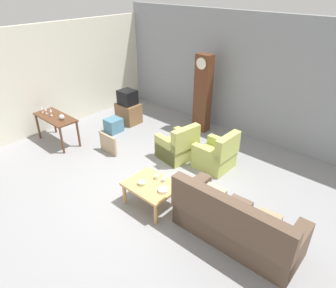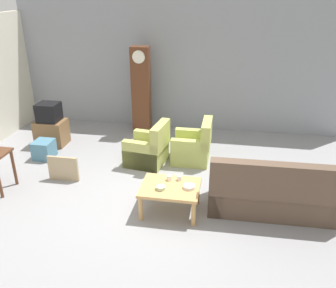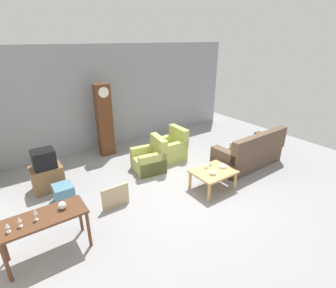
{
  "view_description": "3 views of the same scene",
  "coord_description": "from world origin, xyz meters",
  "px_view_note": "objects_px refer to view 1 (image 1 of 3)",
  "views": [
    {
      "loc": [
        3.7,
        -3.53,
        3.92
      ],
      "look_at": [
        -0.09,
        0.64,
        0.78
      ],
      "focal_mm": 32.31,
      "sensor_mm": 36.0,
      "label": 1
    },
    {
      "loc": [
        1.19,
        -5.26,
        3.48
      ],
      "look_at": [
        0.14,
        0.74,
        0.74
      ],
      "focal_mm": 38.02,
      "sensor_mm": 36.0,
      "label": 2
    },
    {
      "loc": [
        -3.51,
        -3.98,
        3.35
      ],
      "look_at": [
        -0.15,
        0.79,
        0.89
      ],
      "focal_mm": 27.03,
      "sensor_mm": 36.0,
      "label": 3
    }
  ],
  "objects_px": {
    "armchair_olive_far": "(216,156)",
    "wine_glass_short": "(51,111)",
    "bowl_shallow_green": "(142,183)",
    "grandfather_clock": "(203,94)",
    "couch_floral": "(235,224)",
    "bowl_white_stacked": "(163,190)",
    "console_table_dark": "(56,120)",
    "cup_white_porcelain": "(157,177)",
    "wine_glass_mid": "(46,110)",
    "tv_stand_cabinet": "(129,113)",
    "glass_dome_cloche": "(62,117)",
    "framed_picture_leaning": "(108,144)",
    "armchair_olive_near": "(178,147)",
    "coffee_table_wood": "(151,187)",
    "wine_glass_tall": "(42,109)",
    "storage_box_blue": "(114,125)",
    "cup_blue_rimmed": "(164,180)",
    "tv_crt": "(127,97)"
  },
  "relations": [
    {
      "from": "armchair_olive_far",
      "to": "wine_glass_short",
      "type": "height_order",
      "value": "wine_glass_short"
    },
    {
      "from": "bowl_shallow_green",
      "to": "grandfather_clock",
      "type": "bearing_deg",
      "value": 108.49
    },
    {
      "from": "couch_floral",
      "to": "bowl_white_stacked",
      "type": "height_order",
      "value": "couch_floral"
    },
    {
      "from": "couch_floral",
      "to": "console_table_dark",
      "type": "relative_size",
      "value": 1.63
    },
    {
      "from": "cup_white_porcelain",
      "to": "bowl_white_stacked",
      "type": "xyz_separation_m",
      "value": [
        0.36,
        -0.2,
        -0.02
      ]
    },
    {
      "from": "armchair_olive_far",
      "to": "wine_glass_mid",
      "type": "distance_m",
      "value": 4.55
    },
    {
      "from": "tv_stand_cabinet",
      "to": "glass_dome_cloche",
      "type": "distance_m",
      "value": 2.15
    },
    {
      "from": "tv_stand_cabinet",
      "to": "framed_picture_leaning",
      "type": "relative_size",
      "value": 1.13
    },
    {
      "from": "bowl_shallow_green",
      "to": "wine_glass_mid",
      "type": "height_order",
      "value": "wine_glass_mid"
    },
    {
      "from": "armchair_olive_near",
      "to": "armchair_olive_far",
      "type": "height_order",
      "value": "same"
    },
    {
      "from": "bowl_shallow_green",
      "to": "glass_dome_cloche",
      "type": "bearing_deg",
      "value": 175.21
    },
    {
      "from": "coffee_table_wood",
      "to": "wine_glass_mid",
      "type": "distance_m",
      "value": 3.97
    },
    {
      "from": "glass_dome_cloche",
      "to": "wine_glass_tall",
      "type": "height_order",
      "value": "wine_glass_tall"
    },
    {
      "from": "wine_glass_tall",
      "to": "cup_white_porcelain",
      "type": "bearing_deg",
      "value": 2.36
    },
    {
      "from": "wine_glass_short",
      "to": "console_table_dark",
      "type": "bearing_deg",
      "value": 24.1
    },
    {
      "from": "couch_floral",
      "to": "glass_dome_cloche",
      "type": "distance_m",
      "value": 5.02
    },
    {
      "from": "couch_floral",
      "to": "glass_dome_cloche",
      "type": "height_order",
      "value": "couch_floral"
    },
    {
      "from": "wine_glass_mid",
      "to": "console_table_dark",
      "type": "bearing_deg",
      "value": 11.44
    },
    {
      "from": "armchair_olive_near",
      "to": "wine_glass_short",
      "type": "relative_size",
      "value": 4.27
    },
    {
      "from": "glass_dome_cloche",
      "to": "bowl_white_stacked",
      "type": "relative_size",
      "value": 0.69
    },
    {
      "from": "storage_box_blue",
      "to": "console_table_dark",
      "type": "bearing_deg",
      "value": -113.02
    },
    {
      "from": "bowl_shallow_green",
      "to": "wine_glass_short",
      "type": "relative_size",
      "value": 0.73
    },
    {
      "from": "armchair_olive_far",
      "to": "tv_stand_cabinet",
      "type": "distance_m",
      "value": 3.4
    },
    {
      "from": "couch_floral",
      "to": "armchair_olive_far",
      "type": "height_order",
      "value": "couch_floral"
    },
    {
      "from": "cup_blue_rimmed",
      "to": "wine_glass_mid",
      "type": "bearing_deg",
      "value": -177.71
    },
    {
      "from": "framed_picture_leaning",
      "to": "bowl_shallow_green",
      "type": "relative_size",
      "value": 3.84
    },
    {
      "from": "storage_box_blue",
      "to": "wine_glass_tall",
      "type": "relative_size",
      "value": 2.57
    },
    {
      "from": "framed_picture_leaning",
      "to": "wine_glass_mid",
      "type": "distance_m",
      "value": 1.95
    },
    {
      "from": "tv_stand_cabinet",
      "to": "cup_white_porcelain",
      "type": "xyz_separation_m",
      "value": [
        3.16,
        -2.03,
        0.22
      ]
    },
    {
      "from": "grandfather_clock",
      "to": "wine_glass_tall",
      "type": "distance_m",
      "value": 4.33
    },
    {
      "from": "console_table_dark",
      "to": "framed_picture_leaning",
      "type": "relative_size",
      "value": 2.17
    },
    {
      "from": "couch_floral",
      "to": "grandfather_clock",
      "type": "distance_m",
      "value": 4.29
    },
    {
      "from": "armchair_olive_far",
      "to": "glass_dome_cloche",
      "type": "distance_m",
      "value": 3.95
    },
    {
      "from": "armchair_olive_far",
      "to": "console_table_dark",
      "type": "xyz_separation_m",
      "value": [
        -3.8,
        -1.79,
        0.34
      ]
    },
    {
      "from": "console_table_dark",
      "to": "tv_stand_cabinet",
      "type": "height_order",
      "value": "console_table_dark"
    },
    {
      "from": "tv_crt",
      "to": "storage_box_blue",
      "type": "height_order",
      "value": "tv_crt"
    },
    {
      "from": "bowl_shallow_green",
      "to": "console_table_dark",
      "type": "bearing_deg",
      "value": 176.02
    },
    {
      "from": "coffee_table_wood",
      "to": "tv_stand_cabinet",
      "type": "height_order",
      "value": "tv_stand_cabinet"
    },
    {
      "from": "armchair_olive_near",
      "to": "tv_stand_cabinet",
      "type": "bearing_deg",
      "value": 166.57
    },
    {
      "from": "grandfather_clock",
      "to": "bowl_shallow_green",
      "type": "distance_m",
      "value": 3.65
    },
    {
      "from": "framed_picture_leaning",
      "to": "bowl_shallow_green",
      "type": "distance_m",
      "value": 2.22
    },
    {
      "from": "tv_crt",
      "to": "bowl_white_stacked",
      "type": "relative_size",
      "value": 2.49
    },
    {
      "from": "tv_crt",
      "to": "coffee_table_wood",
      "type": "bearing_deg",
      "value": -34.8
    },
    {
      "from": "couch_floral",
      "to": "console_table_dark",
      "type": "distance_m",
      "value": 5.31
    },
    {
      "from": "armchair_olive_near",
      "to": "console_table_dark",
      "type": "xyz_separation_m",
      "value": [
        -2.89,
        -1.51,
        0.34
      ]
    },
    {
      "from": "console_table_dark",
      "to": "tv_crt",
      "type": "xyz_separation_m",
      "value": [
        0.42,
        2.1,
        0.16
      ]
    },
    {
      "from": "framed_picture_leaning",
      "to": "cup_white_porcelain",
      "type": "bearing_deg",
      "value": -12.23
    },
    {
      "from": "storage_box_blue",
      "to": "glass_dome_cloche",
      "type": "xyz_separation_m",
      "value": [
        -0.28,
        -1.36,
        0.62
      ]
    },
    {
      "from": "armchair_olive_far",
      "to": "tv_crt",
      "type": "distance_m",
      "value": 3.43
    },
    {
      "from": "tv_stand_cabinet",
      "to": "storage_box_blue",
      "type": "relative_size",
      "value": 1.57
    }
  ]
}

